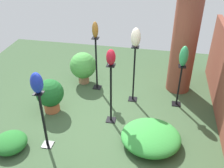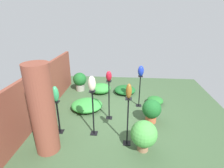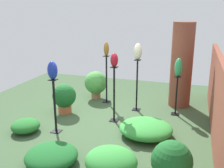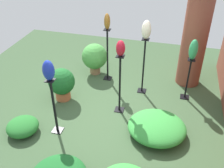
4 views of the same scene
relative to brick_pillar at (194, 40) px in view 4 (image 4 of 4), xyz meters
The scene contains 16 objects.
ground_plane 2.64m from the brick_pillar, 42.70° to the right, with size 8.00×8.00×0.00m, color #385133.
brick_pillar is the anchor object (origin of this frame).
pedestal_cobalt 3.59m from the brick_pillar, 44.16° to the right, with size 0.20×0.20×1.20m.
pedestal_ivory 1.38m from the brick_pillar, 55.68° to the right, with size 0.20×0.20×1.37m.
pedestal_ruby 2.19m from the brick_pillar, 41.85° to the right, with size 0.20×0.20×1.34m.
pedestal_bronze 2.12m from the brick_pillar, 79.38° to the right, with size 0.20×0.20×1.36m.
pedestal_jade 1.00m from the brick_pillar, ahead, with size 0.20×0.20×1.01m.
art_vase_cobalt 3.54m from the brick_pillar, 44.16° to the right, with size 0.21×0.21×0.39m, color #192D9E.
art_vase_ivory 1.35m from the brick_pillar, 55.68° to the right, with size 0.19×0.20×0.42m, color beige.
art_vase_ruby 2.15m from the brick_pillar, 41.85° to the right, with size 0.19×0.18×0.32m, color maroon.
art_vase_bronze 2.10m from the brick_pillar, 79.38° to the right, with size 0.15×0.14×0.38m, color brown.
art_vase_jade 0.73m from the brick_pillar, ahead, with size 0.19×0.19×0.46m, color #2D9356.
potted_plant_mid_right 2.53m from the brick_pillar, 85.82° to the right, with size 0.67×0.67×0.83m.
potted_plant_back_center 3.25m from the brick_pillar, 61.82° to the right, with size 0.60×0.60×0.77m.
foliage_bed_east 4.26m from the brick_pillar, 48.50° to the right, with size 0.63×0.63×0.28m, color #236B28.
foliage_bed_center 2.40m from the brick_pillar, 14.33° to the right, with size 1.08×1.14×0.33m, color #338C38.
Camera 4 is at (4.26, 1.20, 3.67)m, focal length 42.00 mm.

